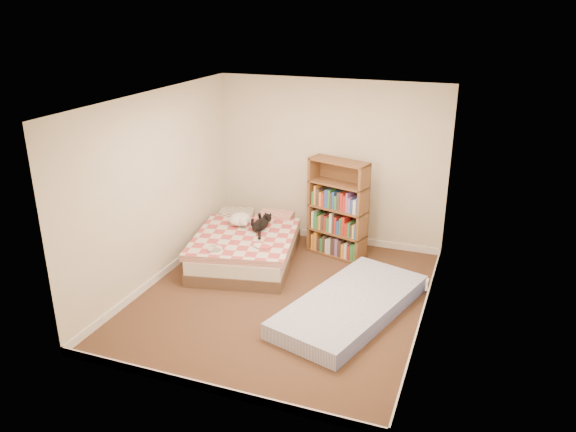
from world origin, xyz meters
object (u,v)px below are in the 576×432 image
(black_cat, at_px, (262,223))
(white_dog, at_px, (240,220))
(bed, at_px, (248,245))
(bookshelf, at_px, (338,220))
(floor_mattress, at_px, (351,305))

(black_cat, relative_size, white_dog, 1.96)
(bed, relative_size, bookshelf, 1.44)
(bookshelf, bearing_deg, bed, -134.87)
(bed, distance_m, white_dog, 0.40)
(bookshelf, height_order, black_cat, bookshelf)
(bookshelf, relative_size, black_cat, 2.02)
(white_dog, bearing_deg, bookshelf, 15.93)
(bed, bearing_deg, white_dog, 125.39)
(bed, distance_m, black_cat, 0.38)
(bookshelf, xyz_separation_m, black_cat, (-1.01, -0.46, -0.02))
(white_dog, bearing_deg, black_cat, -2.86)
(floor_mattress, relative_size, white_dog, 6.00)
(bed, bearing_deg, floor_mattress, -39.23)
(floor_mattress, distance_m, black_cat, 2.01)
(floor_mattress, bearing_deg, black_cat, 162.61)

